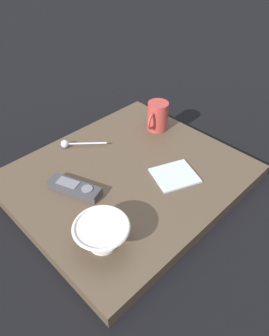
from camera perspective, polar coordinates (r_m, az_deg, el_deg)
The scene contains 7 objects.
ground_plane at distance 0.98m, azimuth -1.20°, elevation -2.43°, with size 6.00×6.00×0.00m, color black.
table at distance 0.97m, azimuth -1.22°, elevation -1.59°, with size 0.67×0.58×0.04m.
cereal_bowl at distance 0.75m, azimuth -5.95°, elevation -11.85°, with size 0.13×0.13×0.07m.
coffee_mug at distance 1.12m, azimuth 4.18°, elevation 9.36°, with size 0.11×0.07×0.10m.
teaspoon at distance 1.06m, azimuth -11.78°, elevation 4.33°, with size 0.12×0.11×0.03m.
tv_remote_near at distance 0.90m, azimuth -10.87°, elevation -3.55°, with size 0.10×0.16×0.03m.
folded_napkin at distance 0.94m, azimuth 7.32°, elevation -1.35°, with size 0.16×0.15×0.01m.
Camera 1 is at (-0.49, -0.52, 0.67)m, focal length 33.53 mm.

